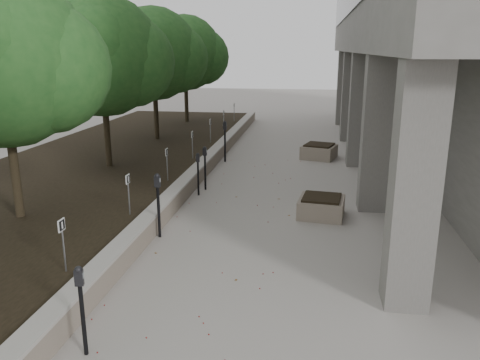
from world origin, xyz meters
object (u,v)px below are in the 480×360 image
Objects in this scene: crabapple_tree_4 at (154,74)px; planter_back at (319,151)px; parking_meter_5 at (225,141)px; crabapple_tree_2 at (5,97)px; crabapple_tree_3 at (103,82)px; parking_meter_2 at (158,206)px; crabapple_tree_5 at (185,69)px; parking_meter_1 at (82,311)px; planter_front at (321,206)px; parking_meter_3 at (198,174)px; parking_meter_4 at (205,168)px.

crabapple_tree_4 is 7.50m from planter_back.
planter_back is (3.51, 1.16, -0.49)m from parking_meter_5.
crabapple_tree_2 is 1.00× the size of crabapple_tree_3.
crabapple_tree_2 is at bearing -90.00° from crabapple_tree_3.
parking_meter_2 is at bearing 3.67° from crabapple_tree_2.
crabapple_tree_4 is 5.00m from crabapple_tree_5.
parking_meter_1 is 7.15m from planter_front.
crabapple_tree_2 is at bearing -147.28° from parking_meter_3.
parking_meter_5 is (0.11, 7.61, 0.03)m from parking_meter_2.
crabapple_tree_4 is at bearing -90.00° from crabapple_tree_5.
parking_meter_3 is (3.37, -11.52, -2.49)m from crabapple_tree_5.
crabapple_tree_4 reaches higher than parking_meter_5.
crabapple_tree_2 reaches higher than planter_front.
crabapple_tree_2 is at bearing -90.00° from crabapple_tree_5.
planter_back is at bearing 44.35° from parking_meter_3.
crabapple_tree_5 is 3.65× the size of parking_meter_2.
crabapple_tree_2 is 4.04× the size of parking_meter_1.
parking_meter_2 is at bearing -112.44° from planter_back.
crabapple_tree_3 is at bearing -90.00° from crabapple_tree_5.
parking_meter_5 is at bearing -161.73° from planter_back.
crabapple_tree_2 is 5.87m from parking_meter_4.
crabapple_tree_5 is (0.00, 15.00, 0.00)m from crabapple_tree_2.
planter_front is (3.51, -1.28, -0.37)m from parking_meter_3.
planter_front is at bearing 17.68° from crabapple_tree_2.
planter_back is (3.43, 4.90, -0.39)m from parking_meter_4.
parking_meter_2 is at bearing -55.85° from crabapple_tree_3.
planter_back is at bearing 52.57° from crabapple_tree_2.
parking_meter_1 is (3.58, -4.13, -2.45)m from crabapple_tree_2.
crabapple_tree_4 is 4.89× the size of planter_front.
parking_meter_4 is 5.99m from planter_back.
crabapple_tree_4 is 4.53× the size of planter_back.
crabapple_tree_5 reaches higher than parking_meter_5.
parking_meter_5 is at bearing -32.96° from crabapple_tree_4.
crabapple_tree_5 is at bearing 118.26° from planter_front.
parking_meter_2 is 1.12× the size of parking_meter_4.
parking_meter_5 is at bearing 77.03° from parking_meter_1.
parking_meter_5 is 1.39× the size of planter_front.
crabapple_tree_5 is 4.53× the size of planter_back.
parking_meter_3 is 1.13× the size of planter_front.
planter_front is 0.93× the size of planter_back.
planter_back is at bearing -41.24° from crabapple_tree_5.
crabapple_tree_2 is 4.53× the size of planter_back.
crabapple_tree_4 reaches higher than parking_meter_1.
parking_meter_3 is at bearing -122.48° from planter_back.
crabapple_tree_4 is at bearing 108.68° from parking_meter_2.
crabapple_tree_3 is 4.89× the size of planter_front.
crabapple_tree_2 is 4.03m from parking_meter_2.
parking_meter_2 is 0.96× the size of parking_meter_5.
crabapple_tree_2 is 4.07× the size of parking_meter_4.
crabapple_tree_3 reaches higher than planter_front.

